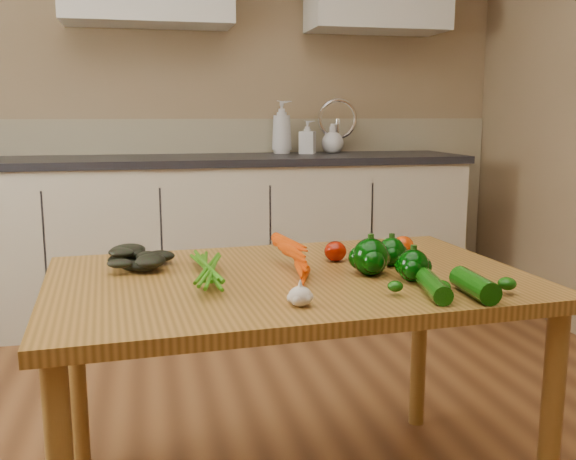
# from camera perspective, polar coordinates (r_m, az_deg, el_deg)

# --- Properties ---
(room) EXTENTS (4.04, 5.04, 2.64)m
(room) POSITION_cam_1_polar(r_m,az_deg,el_deg) (1.53, -7.28, 14.65)
(room) COLOR brown
(room) RESTS_ON ground
(counter_run) EXTENTS (2.84, 0.64, 1.14)m
(counter_run) POSITION_cam_1_polar(r_m,az_deg,el_deg) (3.62, -6.65, -0.48)
(counter_run) COLOR beige
(counter_run) RESTS_ON ground
(table) EXTENTS (1.34, 0.90, 0.69)m
(table) POSITION_cam_1_polar(r_m,az_deg,el_deg) (1.78, 0.18, -6.44)
(table) COLOR #A06E2E
(table) RESTS_ON ground
(soap_bottle_a) EXTENTS (0.12, 0.12, 0.31)m
(soap_bottle_a) POSITION_cam_1_polar(r_m,az_deg,el_deg) (3.78, -0.56, 9.13)
(soap_bottle_a) COLOR silver
(soap_bottle_a) RESTS_ON counter_run
(soap_bottle_b) EXTENTS (0.12, 0.12, 0.19)m
(soap_bottle_b) POSITION_cam_1_polar(r_m,az_deg,el_deg) (3.77, 1.74, 8.26)
(soap_bottle_b) COLOR silver
(soap_bottle_b) RESTS_ON counter_run
(soap_bottle_c) EXTENTS (0.19, 0.19, 0.17)m
(soap_bottle_c) POSITION_cam_1_polar(r_m,az_deg,el_deg) (3.85, 3.99, 8.13)
(soap_bottle_c) COLOR silver
(soap_bottle_c) RESTS_ON counter_run
(carrot_bunch) EXTENTS (0.25, 0.20, 0.06)m
(carrot_bunch) POSITION_cam_1_polar(r_m,az_deg,el_deg) (1.76, -1.80, -2.98)
(carrot_bunch) COLOR #DB4205
(carrot_bunch) RESTS_ON table
(leafy_greens) EXTENTS (0.18, 0.17, 0.09)m
(leafy_greens) POSITION_cam_1_polar(r_m,az_deg,el_deg) (1.88, -13.18, -1.99)
(leafy_greens) COLOR black
(leafy_greens) RESTS_ON table
(garlic_bulb) EXTENTS (0.05, 0.05, 0.05)m
(garlic_bulb) POSITION_cam_1_polar(r_m,az_deg,el_deg) (1.48, 1.09, -5.91)
(garlic_bulb) COLOR silver
(garlic_bulb) RESTS_ON table
(pepper_a) EXTENTS (0.10, 0.10, 0.10)m
(pepper_a) POSITION_cam_1_polar(r_m,az_deg,el_deg) (1.77, 7.34, -2.39)
(pepper_a) COLOR #023003
(pepper_a) RESTS_ON table
(pepper_b) EXTENTS (0.08, 0.08, 0.08)m
(pepper_b) POSITION_cam_1_polar(r_m,az_deg,el_deg) (1.89, 9.19, -1.94)
(pepper_b) COLOR #023003
(pepper_b) RESTS_ON table
(pepper_c) EXTENTS (0.08, 0.08, 0.08)m
(pepper_c) POSITION_cam_1_polar(r_m,az_deg,el_deg) (1.72, 11.06, -3.13)
(pepper_c) COLOR #023003
(pepper_c) RESTS_ON table
(tomato_a) EXTENTS (0.07, 0.07, 0.06)m
(tomato_a) POSITION_cam_1_polar(r_m,az_deg,el_deg) (1.93, 4.23, -1.90)
(tomato_a) COLOR #8D1102
(tomato_a) RESTS_ON table
(tomato_b) EXTENTS (0.06, 0.06, 0.06)m
(tomato_b) POSITION_cam_1_polar(r_m,az_deg,el_deg) (1.98, 6.98, -1.69)
(tomato_b) COLOR #C33404
(tomato_b) RESTS_ON table
(tomato_c) EXTENTS (0.07, 0.07, 0.06)m
(tomato_c) POSITION_cam_1_polar(r_m,az_deg,el_deg) (2.03, 10.19, -1.38)
(tomato_c) COLOR #C33404
(tomato_c) RESTS_ON table
(zucchini_a) EXTENTS (0.06, 0.17, 0.06)m
(zucchini_a) POSITION_cam_1_polar(r_m,az_deg,el_deg) (1.62, 16.25, -4.72)
(zucchini_a) COLOR #0B4207
(zucchini_a) RESTS_ON table
(zucchini_b) EXTENTS (0.08, 0.19, 0.05)m
(zucchini_b) POSITION_cam_1_polar(r_m,az_deg,el_deg) (1.60, 12.80, -4.87)
(zucchini_b) COLOR #0B4207
(zucchini_b) RESTS_ON table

